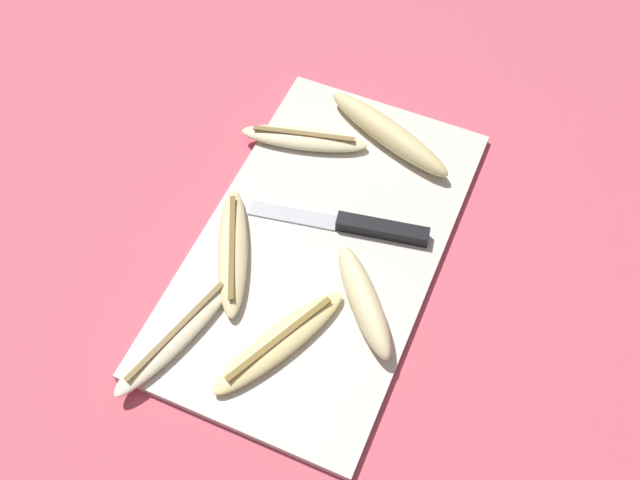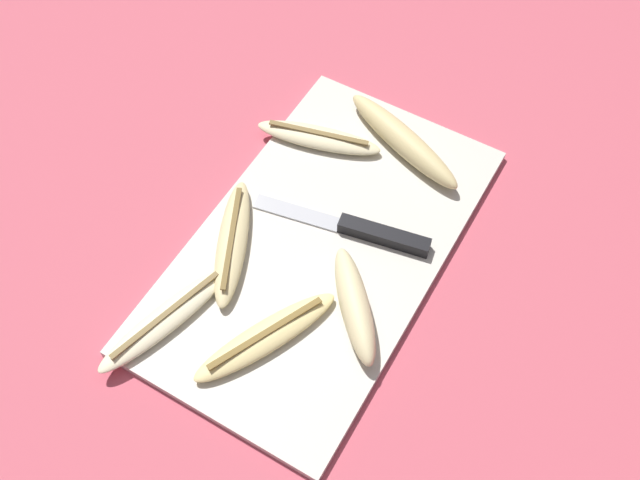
# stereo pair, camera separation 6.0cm
# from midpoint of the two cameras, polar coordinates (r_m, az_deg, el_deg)

# --- Properties ---
(ground_plane) EXTENTS (4.00, 4.00, 0.00)m
(ground_plane) POSITION_cam_midpoint_polar(r_m,az_deg,el_deg) (0.96, -1.79, -0.80)
(ground_plane) COLOR #C65160
(cutting_board) EXTENTS (0.51, 0.29, 0.01)m
(cutting_board) POSITION_cam_midpoint_polar(r_m,az_deg,el_deg) (0.95, -1.80, -0.61)
(cutting_board) COLOR beige
(cutting_board) RESTS_ON ground_plane
(knife) EXTENTS (0.06, 0.23, 0.02)m
(knife) POSITION_cam_midpoint_polar(r_m,az_deg,el_deg) (0.95, 1.93, 0.90)
(knife) COLOR black
(knife) RESTS_ON cutting_board
(banana_golden_short) EXTENTS (0.19, 0.12, 0.02)m
(banana_golden_short) POSITION_cam_midpoint_polar(r_m,az_deg,el_deg) (0.87, -5.06, -7.82)
(banana_golden_short) COLOR #EDD689
(banana_golden_short) RESTS_ON cutting_board
(banana_cream_curved) EXTENTS (0.08, 0.18, 0.02)m
(banana_cream_curved) POSITION_cam_midpoint_polar(r_m,az_deg,el_deg) (1.04, -2.90, 7.67)
(banana_cream_curved) COLOR beige
(banana_cream_curved) RESTS_ON cutting_board
(banana_spotted_left) EXTENTS (0.11, 0.21, 0.03)m
(banana_spotted_left) POSITION_cam_midpoint_polar(r_m,az_deg,el_deg) (1.03, 3.58, 8.04)
(banana_spotted_left) COLOR #DBC684
(banana_spotted_left) RESTS_ON cutting_board
(banana_mellow_near) EXTENTS (0.18, 0.12, 0.02)m
(banana_mellow_near) POSITION_cam_midpoint_polar(r_m,az_deg,el_deg) (0.94, -8.49, -0.91)
(banana_mellow_near) COLOR beige
(banana_mellow_near) RESTS_ON cutting_board
(banana_bright_far) EXTENTS (0.20, 0.09, 0.02)m
(banana_bright_far) POSITION_cam_midpoint_polar(r_m,az_deg,el_deg) (0.90, -12.74, -7.07)
(banana_bright_far) COLOR beige
(banana_bright_far) RESTS_ON cutting_board
(banana_soft_right) EXTENTS (0.14, 0.13, 0.04)m
(banana_soft_right) POSITION_cam_midpoint_polar(r_m,az_deg,el_deg) (0.88, 1.43, -4.76)
(banana_soft_right) COLOR beige
(banana_soft_right) RESTS_ON cutting_board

